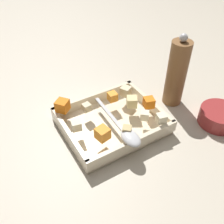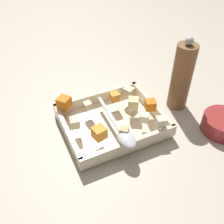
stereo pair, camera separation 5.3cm
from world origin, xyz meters
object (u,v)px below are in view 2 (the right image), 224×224
(serving_spoon, at_px, (124,135))
(pepper_mill, at_px, (181,77))
(baking_dish, at_px, (112,123))
(small_prep_bowl, at_px, (223,124))

(serving_spoon, bearing_deg, pepper_mill, -65.44)
(baking_dish, relative_size, pepper_mill, 1.19)
(small_prep_bowl, bearing_deg, baking_dish, -27.26)
(baking_dish, bearing_deg, pepper_mill, -178.35)
(baking_dish, xyz_separation_m, serving_spoon, (0.01, 0.10, 0.04))
(baking_dish, height_order, serving_spoon, serving_spoon)
(baking_dish, xyz_separation_m, small_prep_bowl, (-0.29, 0.15, 0.01))
(pepper_mill, distance_m, small_prep_bowl, 0.18)
(serving_spoon, distance_m, small_prep_bowl, 0.30)
(pepper_mill, height_order, small_prep_bowl, pepper_mill)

